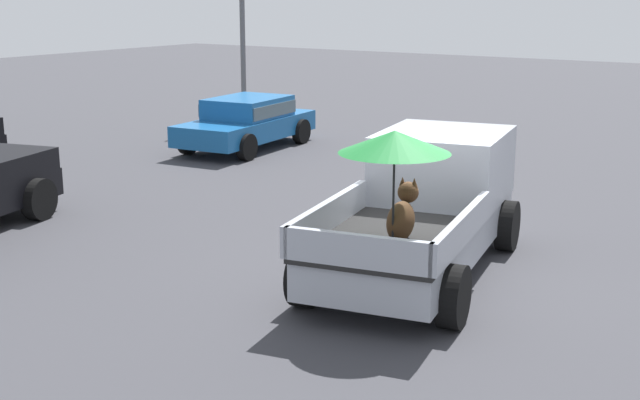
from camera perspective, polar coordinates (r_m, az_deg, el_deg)
ground_plane at (r=12.56m, az=6.39°, el=-4.97°), size 80.00×80.00×0.00m
pickup_truck_main at (r=12.64m, az=7.05°, el=-0.20°), size 5.32×3.03×2.37m
parked_sedan_near at (r=22.35m, az=-4.88°, el=5.32°), size 4.45×2.30×1.33m
motel_sign at (r=26.76m, az=-5.22°, el=12.89°), size 1.40×0.16×5.15m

